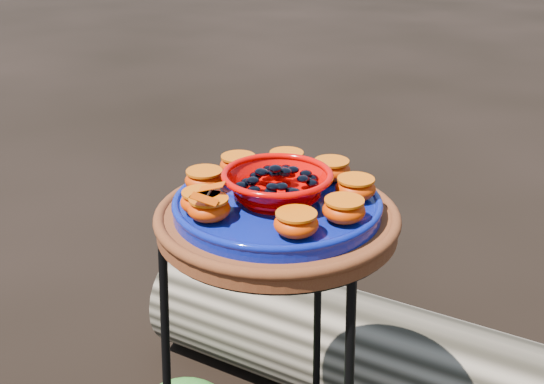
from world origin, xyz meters
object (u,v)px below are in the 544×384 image
at_px(driftwood_log, 443,379).
at_px(cobalt_plate, 277,206).
at_px(terracotta_saucer, 277,221).
at_px(red_bowl, 277,187).

bearing_deg(driftwood_log, cobalt_plate, -118.95).
bearing_deg(terracotta_saucer, red_bowl, 0.00).
height_order(cobalt_plate, driftwood_log, cobalt_plate).
xyz_separation_m(terracotta_saucer, red_bowl, (0.00, 0.00, 0.06)).
bearing_deg(cobalt_plate, terracotta_saucer, 0.00).
xyz_separation_m(terracotta_saucer, driftwood_log, (0.24, 0.44, -0.57)).
height_order(terracotta_saucer, driftwood_log, terracotta_saucer).
relative_size(terracotta_saucer, cobalt_plate, 1.17).
distance_m(cobalt_plate, driftwood_log, 0.78).
bearing_deg(red_bowl, terracotta_saucer, 0.00).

